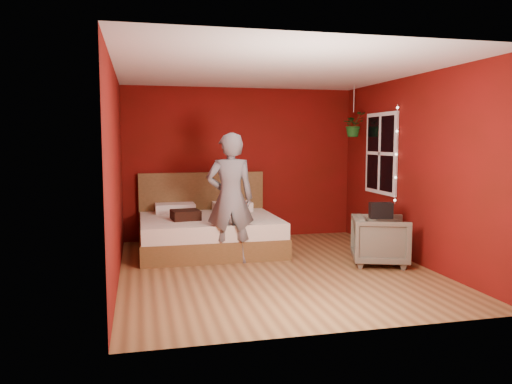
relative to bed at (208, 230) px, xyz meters
The scene contains 10 objects.
floor 1.59m from the bed, 63.85° to the right, with size 4.50×4.50×0.00m, color olive.
room_walls 2.08m from the bed, 63.85° to the right, with size 4.04×4.54×2.62m.
window 2.95m from the bed, 10.71° to the right, with size 0.05×0.97×1.27m.
fairy_lights 3.07m from the bed, 21.34° to the right, with size 0.04×0.04×1.45m.
bed is the anchor object (origin of this frame).
person 1.10m from the bed, 78.41° to the right, with size 0.66×0.43×1.81m, color slate.
armchair 2.63m from the bed, 34.43° to the right, with size 0.72×0.74×0.67m, color #666050.
handbag 2.71m from the bed, 38.91° to the right, with size 0.29×0.15×0.21m, color black.
throw_pillow 0.55m from the bed, 145.49° to the right, with size 0.40×0.40×0.14m, color black.
hanging_plant 2.97m from the bed, ahead, with size 0.45×0.42×0.84m.
Camera 1 is at (-1.73, -6.25, 1.71)m, focal length 35.00 mm.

